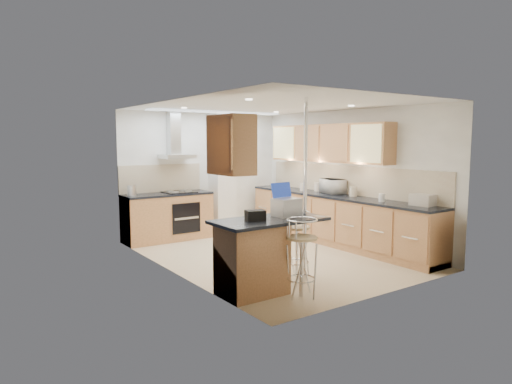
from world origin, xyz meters
TOP-DOWN VIEW (x-y plane):
  - ground at (0.00, 0.00)m, footprint 4.80×4.80m
  - room_shell at (0.32, 0.38)m, footprint 3.64×4.84m
  - right_counter at (1.50, 0.00)m, footprint 0.63×4.40m
  - back_counter at (-0.95, 2.10)m, footprint 1.70×0.63m
  - peninsula at (-1.12, -1.45)m, footprint 1.47×0.72m
  - microwave at (1.64, 0.22)m, footprint 0.47×0.58m
  - laptop at (-0.82, -1.41)m, footprint 0.36×0.28m
  - bag at (-1.34, -1.45)m, footprint 0.28×0.23m
  - bar_stool_near at (-0.94, -1.86)m, footprint 0.46×0.46m
  - bar_stool_end at (-0.45, -1.19)m, footprint 0.55×0.55m
  - jar_a at (1.66, 0.69)m, footprint 0.14×0.14m
  - jar_b at (1.43, 0.88)m, footprint 0.12×0.12m
  - jar_c at (1.62, -0.31)m, footprint 0.17×0.17m
  - jar_d at (1.46, -1.09)m, footprint 0.10×0.10m
  - bread_bin at (1.63, -1.76)m, footprint 0.30×0.36m
  - kettle at (-1.65, 2.10)m, footprint 0.16×0.16m

SIDE VIEW (x-z plane):
  - ground at x=0.00m, z-range 0.00..0.00m
  - back_counter at x=-0.95m, z-range 0.00..0.92m
  - right_counter at x=1.50m, z-range 0.00..0.92m
  - bar_stool_end at x=-0.45m, z-range 0.00..0.95m
  - peninsula at x=-1.12m, z-range 0.01..0.95m
  - bar_stool_near at x=-0.94m, z-range 0.00..0.99m
  - jar_d at x=1.46m, z-range 0.92..1.05m
  - jar_b at x=1.43m, z-range 0.92..1.08m
  - bag at x=-1.34m, z-range 0.94..1.07m
  - jar_a at x=1.66m, z-range 0.92..1.10m
  - jar_c at x=1.62m, z-range 0.92..1.10m
  - bread_bin at x=1.63m, z-range 0.92..1.10m
  - kettle at x=-1.65m, z-range 0.92..1.12m
  - laptop at x=-0.82m, z-range 0.94..1.18m
  - microwave at x=1.64m, z-range 0.92..1.20m
  - room_shell at x=0.32m, z-range 0.29..2.80m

